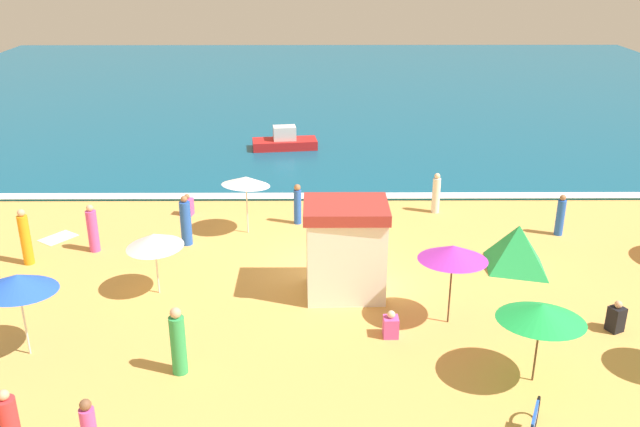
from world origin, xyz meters
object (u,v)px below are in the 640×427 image
beachgoer_7 (93,230)px  small_boat_0 (285,141)px  beachgoer_6 (616,318)px  beach_umbrella_6 (453,253)px  beachgoer_3 (10,427)px  beachgoer_5 (560,216)px  lifeguard_cabana (345,249)px  beachgoer_2 (391,326)px  beachgoer_1 (25,238)px  beachgoer_8 (178,343)px  beachgoer_10 (436,194)px  beachgoer_11 (186,222)px  beach_umbrella_0 (17,282)px  beachgoer_12 (298,205)px  beach_umbrella_1 (154,240)px  beach_umbrella_3 (541,312)px  beach_tent (517,247)px  beachgoer_9 (188,206)px  parked_bicycle (533,425)px  beach_umbrella_5 (246,181)px

beachgoer_7 → small_boat_0: (6.01, 12.08, -0.32)m
beachgoer_6 → beachgoer_7: (-15.75, 5.27, 0.39)m
beach_umbrella_6 → beachgoer_3: 11.33m
beachgoer_5 → beachgoer_7: bearing=-175.5°
lifeguard_cabana → beachgoer_3: bearing=-135.0°
beach_umbrella_6 → beachgoer_2: bearing=-156.5°
beachgoer_1 → beachgoer_3: beachgoer_1 is taller
beachgoer_2 → beachgoer_8: size_ratio=0.43×
beachgoer_10 → beachgoer_11: size_ratio=0.89×
beach_umbrella_0 → beachgoer_1: 5.82m
beachgoer_11 → small_boat_0: size_ratio=0.54×
beach_umbrella_6 → beachgoer_12: 8.55m
lifeguard_cabana → beach_umbrella_0: lifeguard_cabana is taller
beach_umbrella_0 → beachgoer_12: size_ratio=1.74×
beachgoer_3 → beachgoer_7: 10.23m
beach_umbrella_1 → beachgoer_10: size_ratio=1.50×
beach_umbrella_6 → beachgoer_6: size_ratio=2.62×
beachgoer_7 → beachgoer_8: (4.24, -7.16, 0.06)m
beach_umbrella_3 → beachgoer_11: (-9.78, 8.08, -1.04)m
beachgoer_6 → beachgoer_10: 9.47m
beachgoer_7 → beachgoer_8: beachgoer_8 is taller
beach_umbrella_0 → beachgoer_2: beach_umbrella_0 is taller
beach_umbrella_0 → beachgoer_10: 15.62m
beach_tent → beachgoer_2: (-4.50, -4.16, -0.42)m
beachgoer_1 → beachgoer_9: (4.50, 4.30, -0.55)m
beach_umbrella_0 → small_boat_0: size_ratio=0.81×
beachgoer_2 → beachgoer_10: beachgoer_10 is taller
beachgoer_2 → beachgoer_11: beachgoer_11 is taller
beach_umbrella_0 → beach_umbrella_1: (2.64, 3.29, -0.33)m
parked_bicycle → beachgoer_2: beachgoer_2 is taller
beach_tent → parked_bicycle: (-1.89, -8.32, -0.36)m
beachgoer_11 → small_boat_0: (2.94, 11.54, -0.37)m
lifeguard_cabana → beachgoer_2: (1.14, -2.46, -1.14)m
beach_umbrella_5 → beachgoer_10: bearing=15.3°
beachgoer_12 → beach_umbrella_3: bearing=-59.2°
lifeguard_cabana → beachgoer_12: size_ratio=1.86×
beachgoer_10 → beach_umbrella_3: bearing=-87.0°
beachgoer_3 → beachgoer_10: size_ratio=1.03×
lifeguard_cabana → beach_umbrella_5: (-3.35, 4.63, 0.52)m
beach_umbrella_5 → beachgoer_7: bearing=-163.0°
beachgoer_2 → beachgoer_9: (-6.97, 8.83, 0.04)m
beach_umbrella_1 → beachgoer_5: (13.54, 4.32, -1.00)m
beachgoer_9 → beach_umbrella_6: bearing=-43.1°
parked_bicycle → beachgoer_6: (3.55, 4.40, 0.01)m
lifeguard_cabana → beachgoer_8: bearing=-135.9°
beachgoer_11 → beachgoer_7: bearing=-170.0°
beach_umbrella_1 → small_boat_0: (3.17, 15.11, -1.26)m
beach_umbrella_1 → beachgoer_1: beach_umbrella_1 is taller
beachgoer_12 → beachgoer_3: bearing=-113.7°
beach_umbrella_0 → beachgoer_10: beach_umbrella_0 is taller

